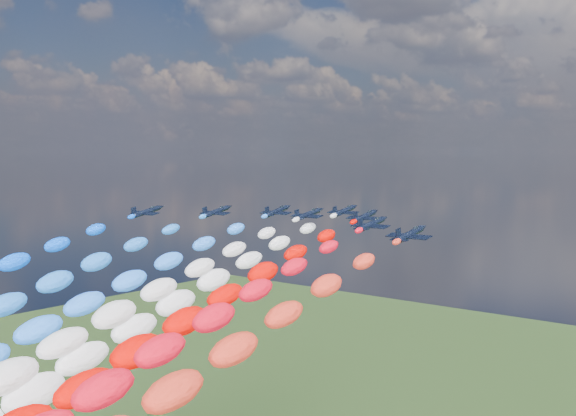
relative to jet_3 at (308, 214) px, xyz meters
The scene contains 12 objects.
jet_0 37.82m from the jet_3, 151.64° to the right, with size 7.80×10.45×2.30m, color black, non-canonical shape.
jet_1 22.34m from the jet_3, 160.40° to the right, with size 7.80×10.45×2.30m, color black, non-canonical shape.
jet_2 10.94m from the jet_3, 168.95° to the left, with size 7.80×10.45×2.30m, color black, non-canonical shape.
trail_2 69.01m from the jet_3, 99.35° to the right, with size 6.89×132.87×44.78m, color #2B78FF, non-canonical shape.
jet_3 is the anchor object (origin of this frame).
trail_3 70.18m from the jet_3, 90.00° to the right, with size 6.89×132.87×44.78m, color silver, non-canonical shape.
jet_4 12.84m from the jet_3, 86.14° to the left, with size 7.80×10.45×2.30m, color black, non-canonical shape.
trail_4 58.01m from the jet_3, 89.09° to the right, with size 6.89×132.87×44.78m, color silver, non-canonical shape.
jet_5 13.08m from the jet_3, 16.14° to the left, with size 7.80×10.45×2.30m, color black, non-canonical shape.
trail_5 67.87m from the jet_3, 78.84° to the right, with size 6.89×132.87×44.78m, color #F10701, non-canonical shape.
jet_6 24.56m from the jet_3, 22.82° to the right, with size 7.80×10.45×2.30m, color black, non-canonical shape.
jet_7 41.90m from the jet_3, 28.38° to the right, with size 7.80×10.45×2.30m, color black, non-canonical shape.
Camera 1 is at (95.55, -113.68, 121.45)m, focal length 45.14 mm.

